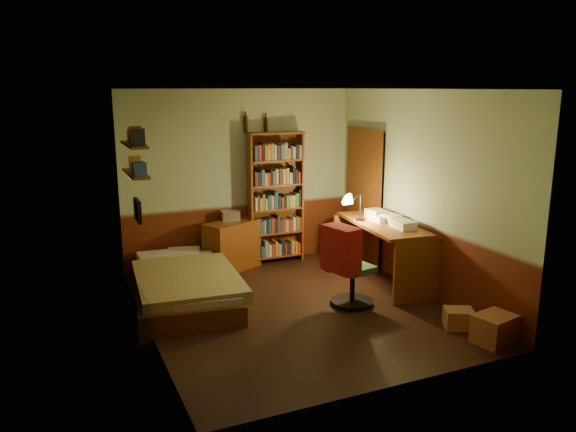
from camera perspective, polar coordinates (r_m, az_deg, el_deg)
name	(u,v)px	position (r m, az deg, el deg)	size (l,w,h in m)	color
floor	(296,309)	(6.90, 0.85, -9.45)	(3.50, 4.00, 0.02)	black
ceiling	(297,88)	(6.38, 0.93, 12.86)	(3.50, 4.00, 0.02)	silver
wall_back	(240,178)	(8.36, -4.88, 3.82)	(3.50, 0.02, 2.60)	#9CB08D
wall_left	(143,218)	(6.02, -14.54, -0.15)	(0.02, 4.00, 2.60)	#9CB08D
wall_right	(421,192)	(7.41, 13.36, 2.34)	(0.02, 4.00, 2.60)	#9CB08D
wall_front	(396,248)	(4.82, 10.91, -3.22)	(3.50, 0.02, 2.60)	#9CB08D
doorway	(365,198)	(8.50, 7.79, 1.85)	(0.06, 0.90, 2.00)	black
door_trim	(363,198)	(8.48, 7.59, 1.83)	(0.02, 0.98, 2.08)	#4A260D
bed	(183,274)	(7.23, -10.58, -5.80)	(1.16, 2.16, 0.64)	olive
dresser	(232,245)	(8.26, -5.71, -2.99)	(0.81, 0.40, 0.72)	#673212
mini_stereo	(230,215)	(8.28, -5.92, 0.09)	(0.26, 0.20, 0.14)	#B2B2B7
bookshelf	(276,198)	(8.44, -1.24, 1.81)	(0.85, 0.26, 1.98)	#673212
bottle_left	(246,124)	(8.24, -4.33, 9.30)	(0.06, 0.06, 0.24)	black
bottle_right	(266,124)	(8.35, -2.28, 9.28)	(0.06, 0.06, 0.21)	black
desk	(382,253)	(7.72, 9.52, -3.75)	(0.66, 1.59, 0.85)	#673212
paper_stack	(391,218)	(7.63, 10.41, -0.24)	(0.20, 0.27, 0.11)	silver
desk_lamp	(361,200)	(7.63, 7.38, 1.58)	(0.17, 0.17, 0.56)	black
office_chair	(353,270)	(6.91, 6.60, -5.43)	(0.45, 0.40, 0.91)	#2A5D31
red_jacket	(357,212)	(6.69, 7.04, 0.41)	(0.25, 0.46, 0.55)	#A5181A
wall_shelf_lower	(136,174)	(7.05, -15.20, 4.18)	(0.20, 0.90, 0.03)	#673212
wall_shelf_upper	(134,145)	(7.01, -15.37, 7.01)	(0.20, 0.90, 0.03)	#673212
framed_picture	(138,211)	(6.61, -15.04, 0.54)	(0.04, 0.32, 0.26)	black
cardboard_box_a	(494,329)	(6.36, 20.24, -10.71)	(0.41, 0.33, 0.31)	#9F6841
cardboard_box_b	(459,319)	(6.62, 16.95, -9.94)	(0.31, 0.25, 0.22)	#9F6841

